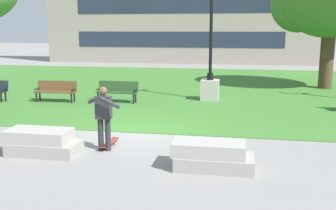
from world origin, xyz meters
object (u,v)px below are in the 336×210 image
(skateboard, at_px, (109,144))
(lamp_post_left, at_px, (210,76))
(concrete_block_center, at_px, (42,142))
(concrete_block_left, at_px, (212,156))
(park_bench_far_right, at_px, (56,90))
(park_bench_far_left, at_px, (118,90))
(person_skateboarder, at_px, (104,114))

(skateboard, bearing_deg, lamp_post_left, 74.07)
(skateboard, bearing_deg, concrete_block_center, -148.75)
(concrete_block_left, bearing_deg, park_bench_far_right, 135.56)
(concrete_block_center, height_order, skateboard, concrete_block_center)
(concrete_block_center, bearing_deg, concrete_block_left, -4.02)
(skateboard, height_order, park_bench_far_right, park_bench_far_right)
(concrete_block_center, distance_m, concrete_block_left, 4.39)
(concrete_block_center, height_order, park_bench_far_right, park_bench_far_right)
(park_bench_far_right, relative_size, lamp_post_left, 0.34)
(concrete_block_left, distance_m, park_bench_far_left, 8.88)
(concrete_block_center, xyz_separation_m, person_skateboarder, (1.48, 0.59, 0.67))
(person_skateboarder, relative_size, park_bench_far_right, 0.94)
(park_bench_far_right, bearing_deg, person_skateboarder, -54.85)
(concrete_block_left, height_order, park_bench_far_left, park_bench_far_left)
(skateboard, xyz_separation_m, park_bench_far_right, (-4.44, 5.98, 0.45))
(skateboard, bearing_deg, park_bench_far_left, 105.35)
(park_bench_far_left, distance_m, park_bench_far_right, 2.72)
(person_skateboarder, xyz_separation_m, park_bench_far_right, (-4.43, 6.30, -0.44))
(skateboard, distance_m, park_bench_far_left, 6.61)
(person_skateboarder, bearing_deg, lamp_post_left, 74.65)
(skateboard, relative_size, park_bench_far_right, 0.57)
(concrete_block_left, distance_m, park_bench_far_right, 10.27)
(skateboard, height_order, lamp_post_left, lamp_post_left)
(lamp_post_left, bearing_deg, skateboard, -105.93)
(concrete_block_center, height_order, person_skateboarder, person_skateboarder)
(park_bench_far_right, distance_m, lamp_post_left, 6.84)
(park_bench_far_right, bearing_deg, skateboard, -53.43)
(concrete_block_center, bearing_deg, person_skateboarder, 21.54)
(concrete_block_left, xyz_separation_m, park_bench_far_left, (-4.64, 7.57, 0.23))
(person_skateboarder, xyz_separation_m, skateboard, (0.00, 0.32, -0.89))
(person_skateboarder, relative_size, skateboard, 1.66)
(park_bench_far_left, bearing_deg, lamp_post_left, 17.97)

